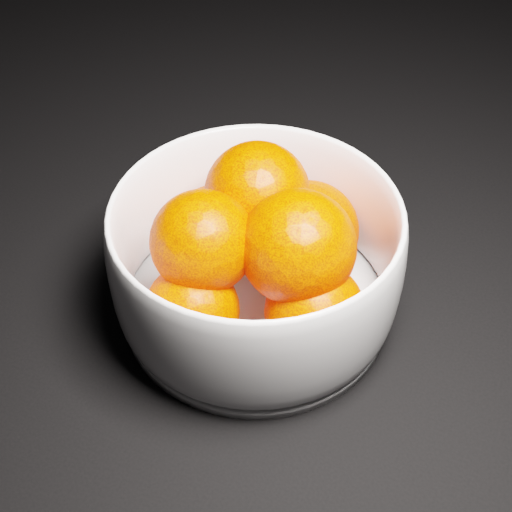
% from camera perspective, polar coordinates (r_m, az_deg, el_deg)
% --- Properties ---
extents(bowl, '(0.21, 0.21, 0.10)m').
position_cam_1_polar(bowl, '(0.51, 0.00, -0.41)').
color(bowl, white).
rests_on(bowl, ground).
extents(orange_pile, '(0.17, 0.18, 0.12)m').
position_cam_1_polar(orange_pile, '(0.50, 0.53, 0.82)').
color(orange_pile, '#ED3500').
rests_on(orange_pile, bowl).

